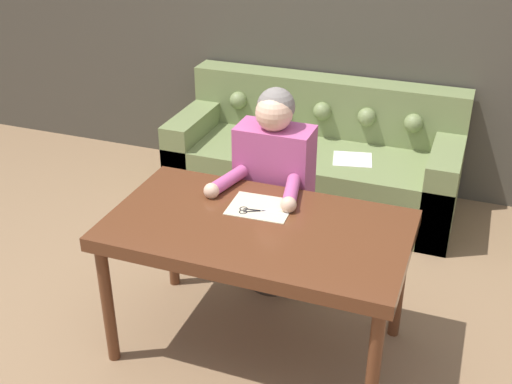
{
  "coord_description": "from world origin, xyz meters",
  "views": [
    {
      "loc": [
        1.03,
        -2.44,
        2.29
      ],
      "look_at": [
        0.09,
        0.1,
        0.84
      ],
      "focal_mm": 45.0,
      "sensor_mm": 36.0,
      "label": 1
    }
  ],
  "objects_px": {
    "scissors": "(255,211)",
    "dining_table": "(257,237)",
    "couch": "(315,161)",
    "person": "(273,193)"
  },
  "relations": [
    {
      "from": "dining_table",
      "to": "couch",
      "type": "bearing_deg",
      "value": 95.57
    },
    {
      "from": "dining_table",
      "to": "couch",
      "type": "relative_size",
      "value": 0.71
    },
    {
      "from": "scissors",
      "to": "couch",
      "type": "bearing_deg",
      "value": 94.03
    },
    {
      "from": "couch",
      "to": "scissors",
      "type": "bearing_deg",
      "value": -85.97
    },
    {
      "from": "scissors",
      "to": "dining_table",
      "type": "bearing_deg",
      "value": -63.91
    },
    {
      "from": "dining_table",
      "to": "scissors",
      "type": "relative_size",
      "value": 5.85
    },
    {
      "from": "couch",
      "to": "scissors",
      "type": "relative_size",
      "value": 8.25
    },
    {
      "from": "dining_table",
      "to": "person",
      "type": "bearing_deg",
      "value": 100.83
    },
    {
      "from": "dining_table",
      "to": "person",
      "type": "distance_m",
      "value": 0.55
    },
    {
      "from": "dining_table",
      "to": "scissors",
      "type": "height_order",
      "value": "scissors"
    }
  ]
}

